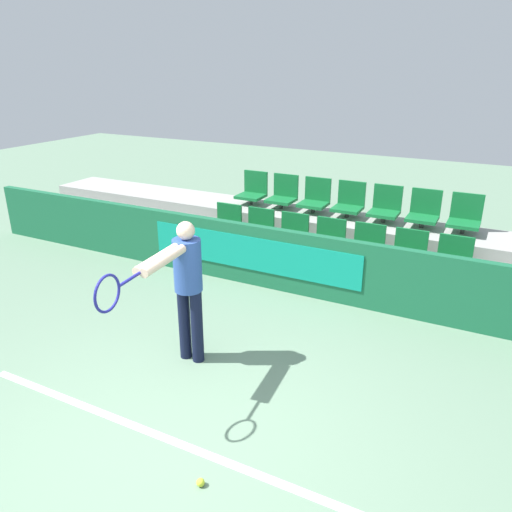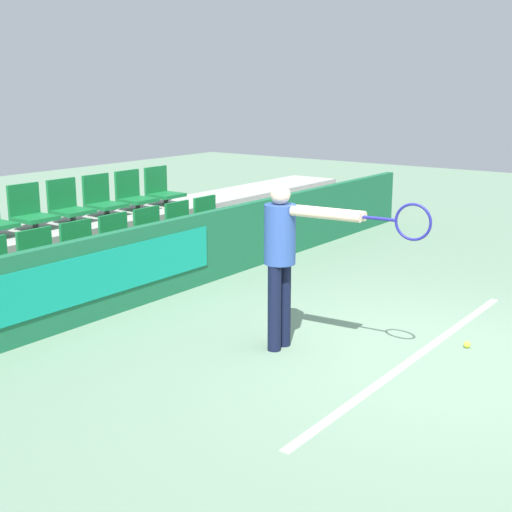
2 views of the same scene
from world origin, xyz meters
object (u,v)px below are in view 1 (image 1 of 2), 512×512
stadium_chair_7 (253,191)px  stadium_chair_10 (349,203)px  stadium_chair_12 (424,212)px  stadium_chair_11 (385,207)px  tennis_player (184,281)px  stadium_chair_9 (315,198)px  stadium_chair_0 (226,225)px  stadium_chair_6 (453,261)px  stadium_chair_3 (328,241)px  tennis_ball (200,482)px  stadium_chair_1 (258,230)px  stadium_chair_2 (292,235)px  stadium_chair_13 (465,217)px  stadium_chair_5 (408,254)px  stadium_chair_8 (283,194)px  stadium_chair_4 (367,248)px

stadium_chair_7 → stadium_chair_10: size_ratio=1.00×
stadium_chair_10 → stadium_chair_12: bearing=0.0°
stadium_chair_11 → stadium_chair_12: (0.59, 0.00, 0.00)m
tennis_player → stadium_chair_9: bearing=85.1°
stadium_chair_0 → tennis_player: (1.19, -2.87, 0.38)m
stadium_chair_6 → tennis_player: bearing=-129.0°
stadium_chair_11 → stadium_chair_12: same height
stadium_chair_11 → stadium_chair_3: bearing=-121.6°
stadium_chair_9 → tennis_ball: bearing=-78.3°
stadium_chair_6 → stadium_chair_1: bearing=180.0°
stadium_chair_2 → stadium_chair_13: bearing=22.1°
stadium_chair_10 → tennis_ball: size_ratio=8.49×
stadium_chair_13 → stadium_chair_6: bearing=-90.0°
stadium_chair_9 → tennis_player: tennis_player is taller
stadium_chair_1 → stadium_chair_6: bearing=0.0°
stadium_chair_5 → stadium_chair_1: bearing=180.0°
stadium_chair_6 → stadium_chair_0: bearing=180.0°
stadium_chair_1 → stadium_chair_5: 2.35m
stadium_chair_1 → stadium_chair_3: bearing=0.0°
stadium_chair_1 → stadium_chair_10: size_ratio=1.00×
stadium_chair_0 → stadium_chair_2: bearing=0.0°
stadium_chair_7 → stadium_chair_13: same height
stadium_chair_5 → stadium_chair_7: bearing=162.0°
stadium_chair_5 → stadium_chair_7: (-2.93, 0.95, 0.36)m
stadium_chair_3 → stadium_chair_5: bearing=0.0°
stadium_chair_12 → tennis_player: size_ratio=0.35×
stadium_chair_11 → tennis_ball: size_ratio=8.49×
stadium_chair_8 → stadium_chair_5: bearing=-22.1°
stadium_chair_0 → stadium_chair_8: size_ratio=1.00×
stadium_chair_2 → stadium_chair_10: 1.18m
stadium_chair_4 → tennis_player: (-1.16, -2.87, 0.38)m
stadium_chair_5 → tennis_player: size_ratio=0.35×
stadium_chair_0 → stadium_chair_5: (2.93, 0.00, 0.00)m
stadium_chair_3 → stadium_chair_5: size_ratio=1.00×
stadium_chair_13 → tennis_player: (-2.33, -3.83, 0.02)m
stadium_chair_12 → stadium_chair_8: bearing=180.0°
stadium_chair_7 → stadium_chair_11: (2.35, 0.00, 0.00)m
stadium_chair_1 → stadium_chair_2: 0.59m
stadium_chair_13 → stadium_chair_0: bearing=-164.8°
stadium_chair_1 → stadium_chair_7: bearing=121.6°
stadium_chair_2 → stadium_chair_3: 0.59m
tennis_player → stadium_chair_2: bearing=85.2°
stadium_chair_12 → tennis_player: (-1.74, -3.83, 0.02)m
stadium_chair_3 → stadium_chair_9: size_ratio=1.00×
stadium_chair_4 → stadium_chair_6: (1.17, 0.00, 0.00)m
stadium_chair_4 → stadium_chair_11: (0.00, 0.95, 0.36)m
stadium_chair_2 → tennis_ball: stadium_chair_2 is taller
stadium_chair_0 → stadium_chair_4: (2.35, 0.00, 0.00)m
stadium_chair_10 → stadium_chair_13: (1.76, 0.00, 0.00)m
stadium_chair_0 → stadium_chair_8: 1.18m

